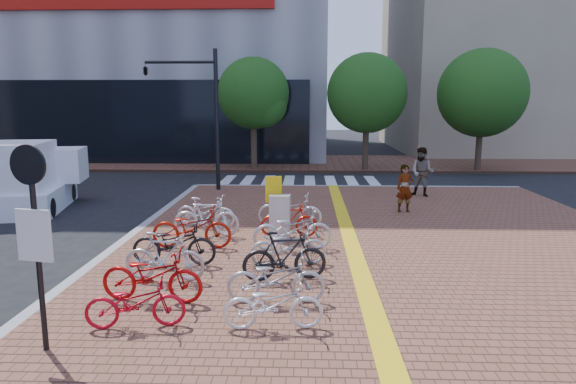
{
  "coord_description": "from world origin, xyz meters",
  "views": [
    {
      "loc": [
        0.82,
        -10.1,
        3.75
      ],
      "look_at": [
        0.32,
        3.81,
        1.3
      ],
      "focal_mm": 32.0,
      "sensor_mm": 36.0,
      "label": 1
    }
  ],
  "objects_px": {
    "bike_3": "(174,243)",
    "pedestrian_b": "(422,172)",
    "bike_4": "(192,228)",
    "box_truck": "(35,178)",
    "notice_sign": "(34,224)",
    "bike_10": "(288,246)",
    "bike_12": "(289,220)",
    "bike_6": "(206,211)",
    "bike_13": "(290,210)",
    "pedestrian_a": "(405,188)",
    "utility_box": "(280,217)",
    "bike_2": "(164,257)",
    "bike_11": "(293,229)",
    "bike_5": "(206,217)",
    "bike_1": "(152,275)",
    "yellow_sign": "(274,195)",
    "traffic_light_pole": "(184,94)",
    "bike_0": "(135,303)",
    "bike_8": "(276,278)",
    "bike_7": "(273,304)",
    "bike_9": "(285,256)"
  },
  "relations": [
    {
      "from": "bike_3",
      "to": "pedestrian_b",
      "type": "relative_size",
      "value": 0.99
    },
    {
      "from": "bike_4",
      "to": "box_truck",
      "type": "bearing_deg",
      "value": 52.17
    },
    {
      "from": "notice_sign",
      "to": "bike_3",
      "type": "bearing_deg",
      "value": 77.7
    },
    {
      "from": "bike_3",
      "to": "bike_10",
      "type": "xyz_separation_m",
      "value": [
        2.55,
        0.07,
        -0.05
      ]
    },
    {
      "from": "bike_12",
      "to": "notice_sign",
      "type": "height_order",
      "value": "notice_sign"
    },
    {
      "from": "bike_6",
      "to": "bike_13",
      "type": "relative_size",
      "value": 0.95
    },
    {
      "from": "pedestrian_a",
      "to": "utility_box",
      "type": "relative_size",
      "value": 1.34
    },
    {
      "from": "bike_2",
      "to": "bike_6",
      "type": "distance_m",
      "value": 4.55
    },
    {
      "from": "bike_11",
      "to": "bike_5",
      "type": "bearing_deg",
      "value": 55.12
    },
    {
      "from": "bike_4",
      "to": "pedestrian_a",
      "type": "relative_size",
      "value": 1.26
    },
    {
      "from": "bike_1",
      "to": "utility_box",
      "type": "xyz_separation_m",
      "value": [
        2.11,
        4.47,
        0.09
      ]
    },
    {
      "from": "bike_11",
      "to": "yellow_sign",
      "type": "bearing_deg",
      "value": 12.94
    },
    {
      "from": "bike_12",
      "to": "pedestrian_b",
      "type": "bearing_deg",
      "value": -40.06
    },
    {
      "from": "bike_5",
      "to": "utility_box",
      "type": "height_order",
      "value": "utility_box"
    },
    {
      "from": "yellow_sign",
      "to": "box_truck",
      "type": "xyz_separation_m",
      "value": [
        -8.59,
        3.76,
        -0.14
      ]
    },
    {
      "from": "pedestrian_b",
      "to": "traffic_light_pole",
      "type": "bearing_deg",
      "value": -158.87
    },
    {
      "from": "bike_0",
      "to": "bike_3",
      "type": "xyz_separation_m",
      "value": [
        -0.2,
        3.23,
        0.08
      ]
    },
    {
      "from": "bike_8",
      "to": "box_truck",
      "type": "bearing_deg",
      "value": 43.21
    },
    {
      "from": "bike_13",
      "to": "yellow_sign",
      "type": "bearing_deg",
      "value": 166.84
    },
    {
      "from": "bike_3",
      "to": "yellow_sign",
      "type": "height_order",
      "value": "yellow_sign"
    },
    {
      "from": "bike_12",
      "to": "yellow_sign",
      "type": "distance_m",
      "value": 0.8
    },
    {
      "from": "bike_10",
      "to": "traffic_light_pole",
      "type": "distance_m",
      "value": 11.48
    },
    {
      "from": "bike_4",
      "to": "utility_box",
      "type": "relative_size",
      "value": 1.68
    },
    {
      "from": "bike_6",
      "to": "pedestrian_b",
      "type": "height_order",
      "value": "pedestrian_b"
    },
    {
      "from": "yellow_sign",
      "to": "box_truck",
      "type": "relative_size",
      "value": 0.36
    },
    {
      "from": "bike_0",
      "to": "bike_1",
      "type": "relative_size",
      "value": 0.84
    },
    {
      "from": "traffic_light_pole",
      "to": "yellow_sign",
      "type": "bearing_deg",
      "value": -60.82
    },
    {
      "from": "bike_6",
      "to": "pedestrian_b",
      "type": "bearing_deg",
      "value": -43.49
    },
    {
      "from": "bike_2",
      "to": "bike_12",
      "type": "height_order",
      "value": "bike_2"
    },
    {
      "from": "bike_0",
      "to": "bike_3",
      "type": "bearing_deg",
      "value": -5.99
    },
    {
      "from": "pedestrian_b",
      "to": "bike_4",
      "type": "bearing_deg",
      "value": -105.91
    },
    {
      "from": "bike_7",
      "to": "bike_13",
      "type": "distance_m",
      "value": 6.85
    },
    {
      "from": "bike_0",
      "to": "bike_1",
      "type": "distance_m",
      "value": 1.1
    },
    {
      "from": "pedestrian_b",
      "to": "bike_5",
      "type": "bearing_deg",
      "value": -110.0
    },
    {
      "from": "bike_7",
      "to": "bike_11",
      "type": "xyz_separation_m",
      "value": [
        0.19,
        4.52,
        0.09
      ]
    },
    {
      "from": "bike_12",
      "to": "box_truck",
      "type": "distance_m",
      "value": 9.84
    },
    {
      "from": "bike_12",
      "to": "yellow_sign",
      "type": "relative_size",
      "value": 0.95
    },
    {
      "from": "yellow_sign",
      "to": "notice_sign",
      "type": "relative_size",
      "value": 0.54
    },
    {
      "from": "bike_1",
      "to": "bike_4",
      "type": "xyz_separation_m",
      "value": [
        -0.04,
        3.49,
        0.02
      ]
    },
    {
      "from": "bike_0",
      "to": "bike_4",
      "type": "distance_m",
      "value": 4.59
    },
    {
      "from": "box_truck",
      "to": "bike_5",
      "type": "bearing_deg",
      "value": -30.26
    },
    {
      "from": "bike_7",
      "to": "utility_box",
      "type": "relative_size",
      "value": 1.37
    },
    {
      "from": "traffic_light_pole",
      "to": "bike_5",
      "type": "bearing_deg",
      "value": -73.2
    },
    {
      "from": "bike_9",
      "to": "pedestrian_a",
      "type": "height_order",
      "value": "pedestrian_a"
    },
    {
      "from": "bike_8",
      "to": "pedestrian_a",
      "type": "height_order",
      "value": "pedestrian_a"
    },
    {
      "from": "bike_13",
      "to": "box_truck",
      "type": "relative_size",
      "value": 0.42
    },
    {
      "from": "bike_8",
      "to": "notice_sign",
      "type": "bearing_deg",
      "value": 117.61
    },
    {
      "from": "bike_1",
      "to": "bike_5",
      "type": "distance_m",
      "value": 4.61
    },
    {
      "from": "yellow_sign",
      "to": "bike_10",
      "type": "bearing_deg",
      "value": -79.6
    },
    {
      "from": "bike_2",
      "to": "bike_5",
      "type": "relative_size",
      "value": 0.94
    }
  ]
}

